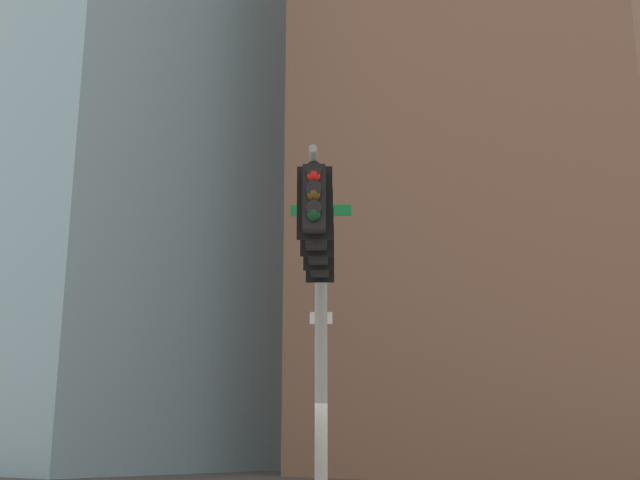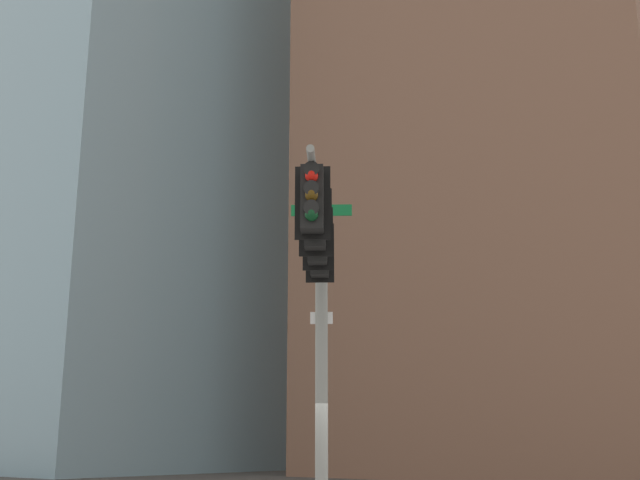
{
  "view_description": "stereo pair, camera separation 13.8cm",
  "coord_description": "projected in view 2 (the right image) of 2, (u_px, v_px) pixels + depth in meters",
  "views": [
    {
      "loc": [
        -12.78,
        -9.72,
        1.75
      ],
      "look_at": [
        -1.08,
        -0.33,
        5.56
      ],
      "focal_mm": 44.93,
      "sensor_mm": 36.0,
      "label": 1
    },
    {
      "loc": [
        -12.69,
        -9.83,
        1.75
      ],
      "look_at": [
        -1.08,
        -0.33,
        5.56
      ],
      "focal_mm": 44.93,
      "sensor_mm": 36.0,
      "label": 2
    }
  ],
  "objects": [
    {
      "name": "building_brick_nearside",
      "position": [
        543.0,
        109.0,
        52.32
      ],
      "size": [
        27.04,
        20.42,
        45.88
      ],
      "primitive_type": "cube",
      "color": "#845B47",
      "rests_on": "ground_plane"
    },
    {
      "name": "signal_pole_assembly",
      "position": [
        318.0,
        276.0,
        14.44
      ],
      "size": [
        4.47,
        3.65,
        6.68
      ],
      "rotation": [
        0.0,
        0.0,
        3.79
      ],
      "color": "gray",
      "rests_on": "ground_plane"
    },
    {
      "name": "building_brick_midblock",
      "position": [
        595.0,
        141.0,
        52.16
      ],
      "size": [
        17.78,
        15.7,
        41.71
      ],
      "primitive_type": "cube",
      "color": "brown",
      "rests_on": "ground_plane"
    },
    {
      "name": "building_glass_tower",
      "position": [
        143.0,
        67.0,
        65.87
      ],
      "size": [
        27.71,
        26.48,
        63.61
      ],
      "primitive_type": "cube",
      "color": "#8CB2C6",
      "rests_on": "ground_plane"
    }
  ]
}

